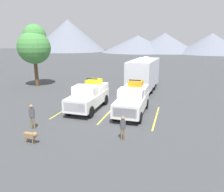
{
  "coord_description": "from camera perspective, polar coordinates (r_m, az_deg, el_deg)",
  "views": [
    {
      "loc": [
        5.11,
        -17.05,
        5.87
      ],
      "look_at": [
        0.0,
        0.13,
        1.2
      ],
      "focal_mm": 34.32,
      "sensor_mm": 36.0,
      "label": 1
    }
  ],
  "objects": [
    {
      "name": "lot_stripe_a",
      "position": [
        19.43,
        -12.0,
        -3.3
      ],
      "size": [
        0.12,
        5.5,
        0.01
      ],
      "primitive_type": "cube",
      "color": "gold",
      "rests_on": "ground"
    },
    {
      "name": "mountain_ridge",
      "position": [
        110.9,
        13.26,
        14.16
      ],
      "size": [
        145.96,
        44.31,
        16.86
      ],
      "color": "slate",
      "rests_on": "ground"
    },
    {
      "name": "lot_stripe_b",
      "position": [
        17.96,
        -0.91,
        -4.47
      ],
      "size": [
        0.12,
        5.5,
        0.01
      ],
      "primitive_type": "cube",
      "color": "gold",
      "rests_on": "ground"
    },
    {
      "name": "tree_a",
      "position": [
        29.66,
        -20.02,
        12.71
      ],
      "size": [
        4.14,
        4.14,
        7.89
      ],
      "color": "brown",
      "rests_on": "ground"
    },
    {
      "name": "camper_trailer_a",
      "position": [
        25.52,
        8.43,
        5.95
      ],
      "size": [
        2.95,
        8.93,
        3.99
      ],
      "color": "silver",
      "rests_on": "ground"
    },
    {
      "name": "person_b",
      "position": [
        15.4,
        -20.54,
        -4.78
      ],
      "size": [
        0.36,
        0.29,
        1.75
      ],
      "color": "#726047",
      "rests_on": "ground"
    },
    {
      "name": "pickup_truck_b",
      "position": [
        17.61,
        5.53,
        -0.78
      ],
      "size": [
        2.16,
        5.35,
        2.68
      ],
      "color": "white",
      "rests_on": "ground"
    },
    {
      "name": "pickup_truck_a",
      "position": [
        18.74,
        -6.15,
        0.12
      ],
      "size": [
        2.18,
        5.41,
        2.6
      ],
      "color": "white",
      "rests_on": "ground"
    },
    {
      "name": "dog",
      "position": [
        13.48,
        -20.67,
        -9.76
      ],
      "size": [
        1.01,
        0.32,
        0.78
      ],
      "color": "olive",
      "rests_on": "ground"
    },
    {
      "name": "ground_plane",
      "position": [
        18.75,
        -0.11,
        -3.65
      ],
      "size": [
        240.0,
        240.0,
        0.0
      ],
      "primitive_type": "plane",
      "color": "#3F4244"
    },
    {
      "name": "person_a",
      "position": [
        12.94,
        2.91,
        -8.13
      ],
      "size": [
        0.33,
        0.21,
        1.52
      ],
      "color": "#726047",
      "rests_on": "ground"
    },
    {
      "name": "lot_stripe_c",
      "position": [
        17.26,
        11.64,
        -5.59
      ],
      "size": [
        0.12,
        5.5,
        0.01
      ],
      "primitive_type": "cube",
      "color": "gold",
      "rests_on": "ground"
    }
  ]
}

